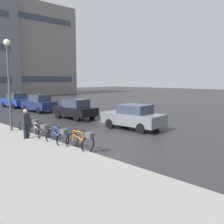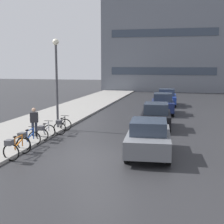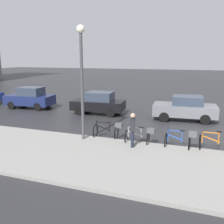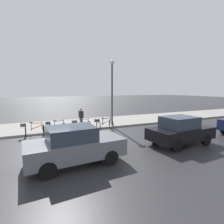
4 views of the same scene
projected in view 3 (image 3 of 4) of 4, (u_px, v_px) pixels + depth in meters
ground_plane at (199, 129)px, 14.49m from camera, size 140.00×140.00×0.00m
bicycle_nearest at (217, 141)px, 10.89m from camera, size 0.79×1.46×0.99m
bicycle_second at (181, 140)px, 11.17m from camera, size 0.74×1.36×0.98m
bicycle_third at (140, 135)px, 11.80m from camera, size 0.76×1.37×0.95m
bicycle_farthest at (109, 130)px, 12.63m from camera, size 0.84×1.47×0.97m
car_grey at (185, 108)px, 16.46m from camera, size 2.14×4.17×1.62m
car_black at (99, 103)px, 18.29m from camera, size 2.03×3.90×1.63m
car_navy at (30, 98)px, 20.28m from camera, size 2.02×3.94×1.72m
pedestrian at (133, 129)px, 11.13m from camera, size 0.44×0.33×1.69m
streetlamp at (82, 68)px, 11.66m from camera, size 0.39×0.39×5.55m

